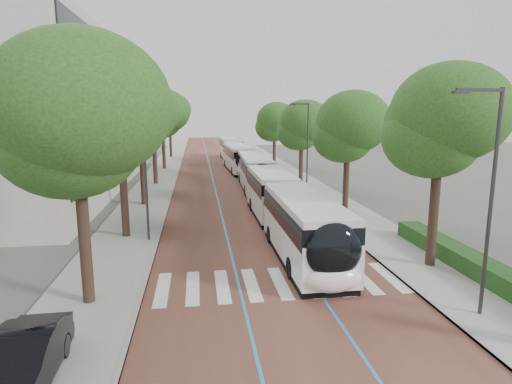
# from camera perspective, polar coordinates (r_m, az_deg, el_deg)

# --- Properties ---
(ground) EXTENTS (160.00, 160.00, 0.00)m
(ground) POSITION_cam_1_polar(r_m,az_deg,el_deg) (18.05, 3.20, -13.29)
(ground) COLOR #51544C
(ground) RESTS_ON ground
(road) EXTENTS (11.00, 140.00, 0.02)m
(road) POSITION_cam_1_polar(r_m,az_deg,el_deg) (56.75, -4.52, 3.19)
(road) COLOR brown
(road) RESTS_ON ground
(sidewalk_left) EXTENTS (4.00, 140.00, 0.12)m
(sidewalk_left) POSITION_cam_1_polar(r_m,az_deg,el_deg) (56.82, -12.11, 3.05)
(sidewalk_left) COLOR #999691
(sidewalk_left) RESTS_ON ground
(sidewalk_right) EXTENTS (4.00, 140.00, 0.12)m
(sidewalk_right) POSITION_cam_1_polar(r_m,az_deg,el_deg) (57.66, 2.95, 3.38)
(sidewalk_right) COLOR #999691
(sidewalk_right) RESTS_ON ground
(kerb_left) EXTENTS (0.20, 140.00, 0.14)m
(kerb_left) POSITION_cam_1_polar(r_m,az_deg,el_deg) (56.70, -10.19, 3.10)
(kerb_left) COLOR gray
(kerb_left) RESTS_ON ground
(kerb_right) EXTENTS (0.20, 140.00, 0.14)m
(kerb_right) POSITION_cam_1_polar(r_m,az_deg,el_deg) (57.34, 1.08, 3.35)
(kerb_right) COLOR gray
(kerb_right) RESTS_ON ground
(zebra_crossing) EXTENTS (10.55, 3.60, 0.01)m
(zebra_crossing) POSITION_cam_1_polar(r_m,az_deg,el_deg) (18.98, 3.22, -11.98)
(zebra_crossing) COLOR silver
(zebra_crossing) RESTS_ON ground
(lane_line_left) EXTENTS (0.12, 126.00, 0.01)m
(lane_line_left) POSITION_cam_1_polar(r_m,az_deg,el_deg) (56.68, -6.14, 3.17)
(lane_line_left) COLOR #2787C3
(lane_line_left) RESTS_ON road
(lane_line_right) EXTENTS (0.12, 126.00, 0.01)m
(lane_line_right) POSITION_cam_1_polar(r_m,az_deg,el_deg) (56.86, -2.91, 3.24)
(lane_line_right) COLOR #2787C3
(lane_line_right) RESTS_ON road
(office_building) EXTENTS (18.11, 40.00, 14.00)m
(office_building) POSITION_cam_1_polar(r_m,az_deg,el_deg) (47.09, -28.41, 8.98)
(office_building) COLOR #9E9B92
(office_building) RESTS_ON ground
(hedge) EXTENTS (1.20, 14.00, 0.80)m
(hedge) POSITION_cam_1_polar(r_m,az_deg,el_deg) (21.44, 28.17, -9.15)
(hedge) COLOR #194116
(hedge) RESTS_ON sidewalk_right
(streetlight_near) EXTENTS (1.82, 0.20, 8.00)m
(streetlight_near) POSITION_cam_1_polar(r_m,az_deg,el_deg) (16.64, 28.53, 0.71)
(streetlight_near) COLOR #303032
(streetlight_near) RESTS_ON sidewalk_right
(streetlight_far) EXTENTS (1.82, 0.20, 8.00)m
(streetlight_far) POSITION_cam_1_polar(r_m,az_deg,el_deg) (39.51, 6.65, 6.93)
(streetlight_far) COLOR #303032
(streetlight_far) RESTS_ON sidewalk_right
(lamp_post_left) EXTENTS (0.14, 0.14, 8.00)m
(lamp_post_left) POSITION_cam_1_polar(r_m,az_deg,el_deg) (24.57, -14.52, 2.81)
(lamp_post_left) COLOR #303032
(lamp_post_left) RESTS_ON sidewalk_left
(trees_left) EXTENTS (6.47, 61.33, 9.80)m
(trees_left) POSITION_cam_1_polar(r_m,az_deg,el_deg) (42.48, -13.82, 9.72)
(trees_left) COLOR black
(trees_left) RESTS_ON ground
(trees_right) EXTENTS (5.74, 47.50, 8.93)m
(trees_right) POSITION_cam_1_polar(r_m,az_deg,el_deg) (41.18, 7.63, 8.68)
(trees_right) COLOR black
(trees_right) RESTS_ON ground
(lead_bus) EXTENTS (2.60, 18.41, 3.20)m
(lead_bus) POSITION_cam_1_polar(r_m,az_deg,el_deg) (24.93, 4.24, -2.59)
(lead_bus) COLOR black
(lead_bus) RESTS_ON ground
(bus_queued_0) EXTENTS (2.94, 12.48, 3.20)m
(bus_queued_0) POSITION_cam_1_polar(r_m,az_deg,el_deg) (40.73, -0.10, 2.59)
(bus_queued_0) COLOR white
(bus_queued_0) RESTS_ON ground
(bus_queued_1) EXTENTS (3.04, 12.49, 3.20)m
(bus_queued_1) POSITION_cam_1_polar(r_m,az_deg,el_deg) (53.43, -2.36, 4.50)
(bus_queued_1) COLOR white
(bus_queued_1) RESTS_ON ground
(bus_queued_2) EXTENTS (2.95, 12.48, 3.20)m
(bus_queued_2) POSITION_cam_1_polar(r_m,az_deg,el_deg) (66.08, -3.30, 5.66)
(bus_queued_2) COLOR white
(bus_queued_2) RESTS_ON ground
(parked_car) EXTENTS (1.68, 4.49, 1.47)m
(parked_car) POSITION_cam_1_polar(r_m,az_deg,el_deg) (13.55, -28.73, -19.24)
(parked_car) COLOR black
(parked_car) RESTS_ON sidewalk_left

